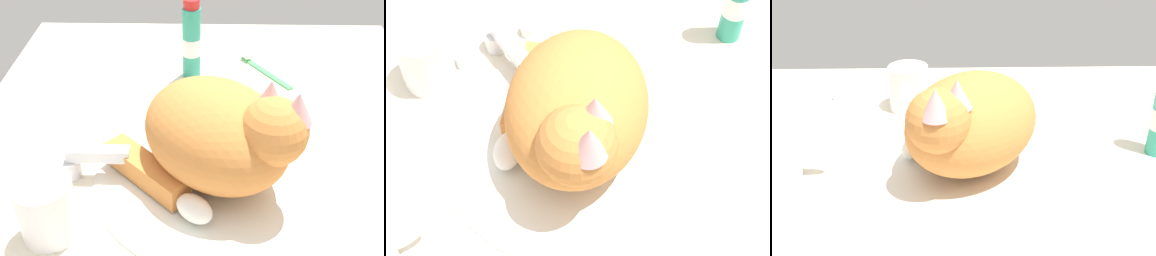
# 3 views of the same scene
# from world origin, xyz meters

# --- Properties ---
(ground_plane) EXTENTS (1.10, 0.83, 0.03)m
(ground_plane) POSITION_xyz_m (0.00, 0.00, -0.01)
(ground_plane) COLOR silver
(sink_basin) EXTENTS (0.35, 0.35, 0.01)m
(sink_basin) POSITION_xyz_m (0.00, 0.00, 0.00)
(sink_basin) COLOR silver
(sink_basin) RESTS_ON ground_plane
(faucet) EXTENTS (0.14, 0.11, 0.05)m
(faucet) POSITION_xyz_m (0.00, 0.20, 0.02)
(faucet) COLOR silver
(faucet) RESTS_ON ground_plane
(cat) EXTENTS (0.28, 0.30, 0.17)m
(cat) POSITION_xyz_m (-0.01, -0.01, 0.08)
(cat) COLOR #D17F3D
(cat) RESTS_ON sink_basin
(rinse_cup) EXTENTS (0.07, 0.07, 0.09)m
(rinse_cup) POSITION_xyz_m (-0.11, 0.21, 0.04)
(rinse_cup) COLOR white
(rinse_cup) RESTS_ON ground_plane
(toothpaste_bottle) EXTENTS (0.04, 0.04, 0.16)m
(toothpaste_bottle) POSITION_xyz_m (0.30, 0.04, 0.07)
(toothpaste_bottle) COLOR teal
(toothpaste_bottle) RESTS_ON ground_plane
(toothbrush) EXTENTS (0.13, 0.09, 0.02)m
(toothbrush) POSITION_xyz_m (0.32, -0.10, 0.01)
(toothbrush) COLOR #4CB266
(toothbrush) RESTS_ON ground_plane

